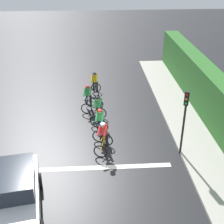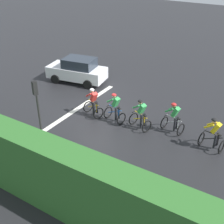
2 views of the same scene
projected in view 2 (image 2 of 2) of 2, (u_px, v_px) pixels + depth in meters
ground_plane at (97, 112)px, 17.62m from camera, size 80.00×80.00×0.00m
sidewalk_kerb at (62, 177)px, 12.56m from camera, size 2.80×22.59×0.12m
stone_wall_low at (47, 186)px, 11.79m from camera, size 0.44×22.59×0.57m
hedge_wall at (38, 169)px, 11.04m from camera, size 1.10×22.59×2.73m
road_marking_stop_line at (81, 107)px, 18.18m from camera, size 7.00×0.30×0.01m
cyclist_lead at (213, 135)px, 14.03m from camera, size 0.84×1.17×1.66m
cyclist_second at (174, 119)px, 15.35m from camera, size 0.89×1.20×1.66m
cyclist_mid at (141, 115)px, 15.65m from camera, size 1.00×1.24×1.66m
cyclist_fourth at (115, 108)px, 16.30m from camera, size 0.89×1.20×1.66m
cyclist_trailing at (93, 103)px, 16.86m from camera, size 1.00×1.24×1.66m
car_white at (77, 70)px, 21.07m from camera, size 2.39×4.33×1.76m
traffic_light_near_crossing at (37, 104)px, 13.68m from camera, size 0.26×0.30×3.34m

